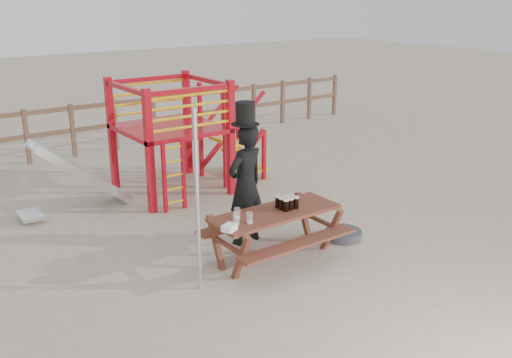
# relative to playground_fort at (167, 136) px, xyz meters

# --- Properties ---
(ground) EXTENTS (60.00, 60.00, 0.00)m
(ground) POSITION_rel_playground_fort_xyz_m (-0.12, -3.58, -1.07)
(ground) COLOR tan
(ground) RESTS_ON ground
(back_fence) EXTENTS (15.09, 0.09, 1.20)m
(back_fence) POSITION_rel_playground_fort_xyz_m (-0.12, 3.42, -0.34)
(back_fence) COLOR brown
(back_fence) RESTS_ON ground
(playground_fort) EXTENTS (4.71, 1.84, 2.10)m
(playground_fort) POSITION_rel_playground_fort_xyz_m (0.00, 0.00, 0.00)
(playground_fort) COLOR #A80B16
(playground_fort) RESTS_ON ground
(picnic_table) EXTENTS (1.83, 1.26, 0.71)m
(picnic_table) POSITION_rel_playground_fort_xyz_m (-0.13, -3.41, -0.63)
(picnic_table) COLOR maroon
(picnic_table) RESTS_ON ground
(man_with_hat) EXTENTS (0.72, 0.55, 2.11)m
(man_with_hat) POSITION_rel_playground_fort_xyz_m (-0.13, -2.70, -0.13)
(man_with_hat) COLOR black
(man_with_hat) RESTS_ON ground
(metal_pole) EXTENTS (0.05, 0.05, 2.30)m
(metal_pole) POSITION_rel_playground_fort_xyz_m (-1.42, -3.54, 0.08)
(metal_pole) COLOR #B2B2B7
(metal_pole) RESTS_ON ground
(parasol_base) EXTENTS (0.55, 0.55, 0.23)m
(parasol_base) POSITION_rel_playground_fort_xyz_m (1.13, -3.46, -1.01)
(parasol_base) COLOR #37373C
(parasol_base) RESTS_ON ground
(paper_bag) EXTENTS (0.22, 0.20, 0.08)m
(paper_bag) POSITION_rel_playground_fort_xyz_m (-1.00, -3.59, -0.32)
(paper_bag) COLOR white
(paper_bag) RESTS_ON picnic_table
(stout_pints) EXTENTS (0.27, 0.25, 0.17)m
(stout_pints) POSITION_rel_playground_fort_xyz_m (0.07, -3.42, -0.28)
(stout_pints) COLOR black
(stout_pints) RESTS_ON picnic_table
(empty_glasses) EXTENTS (0.24, 0.30, 0.15)m
(empty_glasses) POSITION_rel_playground_fort_xyz_m (-0.72, -3.44, -0.30)
(empty_glasses) COLOR silver
(empty_glasses) RESTS_ON picnic_table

